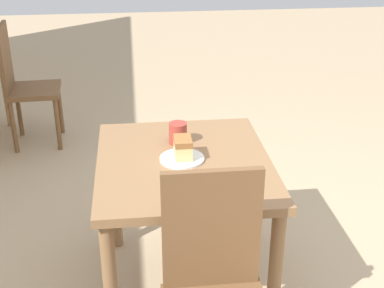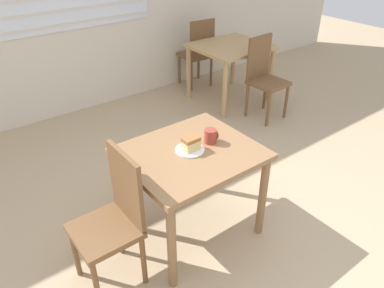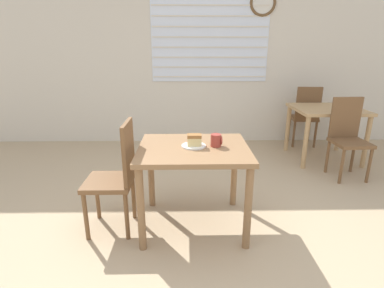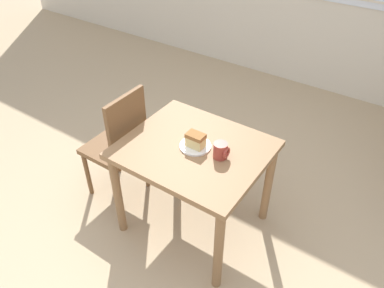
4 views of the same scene
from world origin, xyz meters
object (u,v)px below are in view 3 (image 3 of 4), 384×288
at_px(cake_slice, 194,140).
at_px(coffee_mug, 216,140).
at_px(chair_far_corner, 348,136).
at_px(chair_near_window, 117,174).
at_px(dining_table_far, 327,116).
at_px(plate, 194,146).
at_px(chair_far_opposite, 305,115).
at_px(dining_table_near, 194,160).

height_order(cake_slice, coffee_mug, cake_slice).
relative_size(chair_far_corner, cake_slice, 8.21).
bearing_deg(chair_near_window, dining_table_far, 124.03).
bearing_deg(plate, cake_slice, -43.96).
relative_size(chair_far_corner, chair_far_opposite, 1.00).
relative_size(chair_near_window, plate, 4.69).
bearing_deg(chair_far_opposite, plate, 56.49).
xyz_separation_m(chair_far_opposite, coffee_mug, (-1.62, -2.23, 0.27)).
bearing_deg(dining_table_near, plate, 81.87).
distance_m(dining_table_near, chair_far_opposite, 2.88).
relative_size(dining_table_near, coffee_mug, 8.80).
xyz_separation_m(dining_table_far, coffee_mug, (-1.68, -1.64, 0.16)).
distance_m(chair_far_opposite, cake_slice, 2.89).
relative_size(dining_table_near, chair_far_corner, 0.96).
xyz_separation_m(chair_far_corner, coffee_mug, (-1.69, -1.05, 0.27)).
bearing_deg(plate, coffee_mug, 0.43).
bearing_deg(dining_table_far, chair_far_corner, -89.13).
bearing_deg(chair_far_corner, dining_table_near, -153.57).
bearing_deg(chair_far_corner, cake_slice, -153.54).
xyz_separation_m(plate, coffee_mug, (0.19, 0.00, 0.05)).
bearing_deg(dining_table_near, chair_far_opposite, 51.00).
bearing_deg(chair_far_corner, plate, -153.74).
distance_m(chair_near_window, coffee_mug, 0.88).
relative_size(dining_table_far, chair_far_opposite, 0.93).
bearing_deg(chair_far_opposite, chair_near_window, 48.59).
bearing_deg(dining_table_far, cake_slice, -138.62).
height_order(dining_table_far, plate, plate).
bearing_deg(plate, chair_far_corner, 29.13).
relative_size(chair_near_window, chair_far_opposite, 1.00).
distance_m(dining_table_far, cake_slice, 2.49).
xyz_separation_m(dining_table_far, chair_far_opposite, (-0.06, 0.59, -0.11)).
distance_m(dining_table_far, chair_far_corner, 0.60).
bearing_deg(chair_far_corner, coffee_mug, -151.13).
bearing_deg(dining_table_near, coffee_mug, 2.79).
distance_m(dining_table_near, coffee_mug, 0.25).
bearing_deg(coffee_mug, chair_far_opposite, 53.94).
relative_size(dining_table_far, chair_near_window, 0.93).
distance_m(chair_far_corner, cake_slice, 2.17).
bearing_deg(dining_table_near, cake_slice, 20.95).
bearing_deg(chair_far_opposite, dining_table_near, 56.57).
height_order(chair_far_opposite, coffee_mug, chair_far_opposite).
bearing_deg(cake_slice, chair_far_corner, 29.33).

